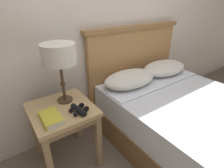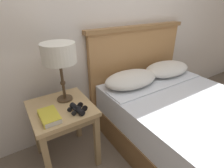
{
  "view_description": "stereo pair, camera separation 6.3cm",
  "coord_description": "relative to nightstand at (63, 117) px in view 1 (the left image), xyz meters",
  "views": [
    {
      "loc": [
        -0.91,
        -0.43,
        1.37
      ],
      "look_at": [
        -0.11,
        0.71,
        0.68
      ],
      "focal_mm": 28.0,
      "sensor_mm": 36.0,
      "label": 1
    },
    {
      "loc": [
        -0.86,
        -0.46,
        1.37
      ],
      "look_at": [
        -0.11,
        0.71,
        0.68
      ],
      "focal_mm": 28.0,
      "sensor_mm": 36.0,
      "label": 2
    }
  ],
  "objects": [
    {
      "name": "nightstand",
      "position": [
        0.0,
        0.0,
        0.0
      ],
      "size": [
        0.48,
        0.5,
        0.58
      ],
      "color": "tan",
      "rests_on": "ground_plane"
    },
    {
      "name": "wall_back",
      "position": [
        0.57,
        0.37,
        0.81
      ],
      "size": [
        8.0,
        0.06,
        2.6
      ],
      "color": "silver",
      "rests_on": "ground_plane"
    },
    {
      "name": "bed",
      "position": [
        1.03,
        -0.54,
        -0.19
      ],
      "size": [
        1.31,
        1.89,
        1.1
      ],
      "color": "brown",
      "rests_on": "ground_plane"
    },
    {
      "name": "table_lamp",
      "position": [
        0.07,
        0.09,
        0.49
      ],
      "size": [
        0.26,
        0.26,
        0.49
      ],
      "color": "#4C3823",
      "rests_on": "nightstand"
    },
    {
      "name": "book_on_nightstand",
      "position": [
        -0.12,
        -0.11,
        0.11
      ],
      "size": [
        0.13,
        0.21,
        0.04
      ],
      "color": "silver",
      "rests_on": "nightstand"
    },
    {
      "name": "binoculars_pair",
      "position": [
        0.09,
        -0.14,
        0.11
      ],
      "size": [
        0.15,
        0.16,
        0.05
      ],
      "color": "black",
      "rests_on": "nightstand"
    }
  ]
}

